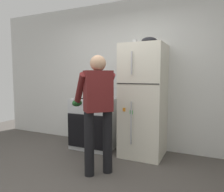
{
  "coord_description": "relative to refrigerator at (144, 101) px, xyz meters",
  "views": [
    {
      "loc": [
        1.42,
        -1.84,
        1.33
      ],
      "look_at": [
        -0.05,
        1.32,
        1.0
      ],
      "focal_mm": 34.18,
      "sensor_mm": 36.0,
      "label": 1
    }
  ],
  "objects": [
    {
      "name": "pepper_mill",
      "position": [
        -1.23,
        0.2,
        0.09
      ],
      "size": [
        0.05,
        0.05,
        0.17
      ],
      "primitive_type": "cylinder",
      "color": "brown",
      "rests_on": "stove_range"
    },
    {
      "name": "stove_range",
      "position": [
        -0.93,
        -0.01,
        -0.46
      ],
      "size": [
        0.76,
        0.67,
        0.92
      ],
      "color": "silver",
      "rests_on": "ground"
    },
    {
      "name": "refrigerator",
      "position": [
        0.0,
        0.0,
        0.0
      ],
      "size": [
        0.68,
        0.72,
        1.84
      ],
      "color": "silver",
      "rests_on": "ground"
    },
    {
      "name": "person_cook",
      "position": [
        -0.37,
        -0.93,
        0.04
      ],
      "size": [
        0.67,
        0.7,
        1.6
      ],
      "color": "black",
      "rests_on": "ground"
    },
    {
      "name": "kitchen_wall_back",
      "position": [
        -0.42,
        0.38,
        0.43
      ],
      "size": [
        6.0,
        0.1,
        2.7
      ],
      "primitive_type": "cube",
      "color": "silver",
      "rests_on": "ground"
    },
    {
      "name": "coffee_mug",
      "position": [
        -0.18,
        0.05,
        0.97
      ],
      "size": [
        0.11,
        0.08,
        0.1
      ],
      "color": "silver",
      "rests_on": "refrigerator"
    },
    {
      "name": "mixing_bowl",
      "position": [
        0.08,
        0.0,
        0.97
      ],
      "size": [
        0.25,
        0.25,
        0.11
      ],
      "primitive_type": "ellipsoid",
      "color": "black",
      "rests_on": "refrigerator"
    },
    {
      "name": "red_pot",
      "position": [
        -0.77,
        -0.05,
        0.06
      ],
      "size": [
        0.34,
        0.24,
        0.11
      ],
      "color": "#19479E",
      "rests_on": "stove_range"
    }
  ]
}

